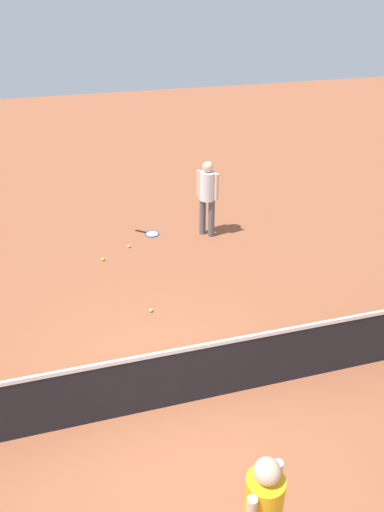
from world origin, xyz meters
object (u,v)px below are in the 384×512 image
object	(u,v)px
tennis_ball_near_player	(103,259)
tennis_ball_midcourt	(151,310)
player_near_side	(207,193)
tennis_ball_baseline	(129,246)
tennis_racket_near_player	(151,234)

from	to	relation	value
tennis_ball_near_player	tennis_ball_midcourt	bearing A→B (deg)	106.46
player_near_side	tennis_ball_near_player	distance (m)	2.63
tennis_ball_baseline	tennis_ball_near_player	bearing A→B (deg)	33.51
tennis_ball_midcourt	tennis_ball_near_player	bearing A→B (deg)	-73.54
player_near_side	tennis_ball_near_player	xyz separation A→B (m)	(2.38, 0.52, -0.98)
tennis_ball_midcourt	player_near_side	bearing A→B (deg)	-125.59
player_near_side	tennis_racket_near_player	xyz separation A→B (m)	(1.20, -0.36, -1.00)
tennis_ball_baseline	player_near_side	bearing A→B (deg)	-175.93
tennis_racket_near_player	player_near_side	bearing A→B (deg)	163.46
tennis_ball_near_player	tennis_ball_baseline	bearing A→B (deg)	-146.49
tennis_racket_near_player	tennis_ball_baseline	size ratio (longest dim) A/B	8.40
tennis_ball_midcourt	tennis_racket_near_player	bearing A→B (deg)	-101.79
player_near_side	tennis_ball_midcourt	world-z (taller)	player_near_side
tennis_ball_near_player	tennis_ball_midcourt	world-z (taller)	same
tennis_ball_midcourt	tennis_ball_baseline	size ratio (longest dim) A/B	1.00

